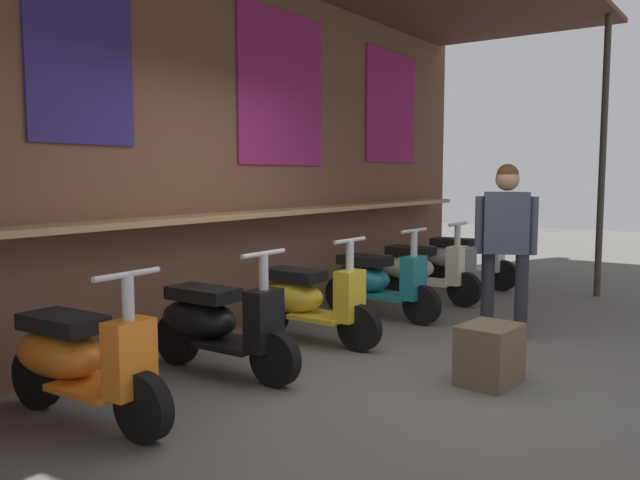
{
  "coord_description": "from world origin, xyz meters",
  "views": [
    {
      "loc": [
        -4.08,
        -2.34,
        1.5
      ],
      "look_at": [
        0.98,
        1.21,
        0.88
      ],
      "focal_mm": 36.25,
      "sensor_mm": 36.0,
      "label": 1
    }
  ],
  "objects": [
    {
      "name": "scooter_silver",
      "position": [
        4.11,
        1.08,
        0.39
      ],
      "size": [
        0.46,
        1.4,
        0.97
      ],
      "rotation": [
        0.0,
        0.0,
        -1.55
      ],
      "color": "#B2B5BA",
      "rests_on": "ground_plane"
    },
    {
      "name": "scooter_black",
      "position": [
        -0.59,
        1.08,
        0.39
      ],
      "size": [
        0.46,
        1.4,
        0.97
      ],
      "rotation": [
        0.0,
        0.0,
        -1.56
      ],
      "color": "black",
      "rests_on": "ground_plane"
    },
    {
      "name": "scooter_cream",
      "position": [
        2.86,
        1.08,
        0.39
      ],
      "size": [
        0.46,
        1.4,
        0.97
      ],
      "rotation": [
        0.0,
        0.0,
        -1.59
      ],
      "color": "beige",
      "rests_on": "ground_plane"
    },
    {
      "name": "shopper_with_handbag",
      "position": [
        1.69,
        -0.34,
        0.97
      ],
      "size": [
        0.45,
        0.63,
        1.61
      ],
      "rotation": [
        0.0,
        0.0,
        3.54
      ],
      "color": "#232328",
      "rests_on": "ground_plane"
    },
    {
      "name": "scooter_orange",
      "position": [
        -1.79,
        1.08,
        0.39
      ],
      "size": [
        0.46,
        1.4,
        0.97
      ],
      "rotation": [
        0.0,
        0.0,
        -1.53
      ],
      "color": "orange",
      "rests_on": "ground_plane"
    },
    {
      "name": "scooter_teal",
      "position": [
        1.79,
        1.08,
        0.39
      ],
      "size": [
        0.48,
        1.4,
        0.97
      ],
      "rotation": [
        0.0,
        0.0,
        -1.63
      ],
      "color": "#197075",
      "rests_on": "ground_plane"
    },
    {
      "name": "merchandise_crate",
      "position": [
        0.35,
        -0.73,
        0.22
      ],
      "size": [
        0.48,
        0.4,
        0.43
      ],
      "primitive_type": "cube",
      "rotation": [
        0.0,
        0.0,
        -0.08
      ],
      "color": "brown",
      "rests_on": "ground_plane"
    },
    {
      "name": "ground_plane",
      "position": [
        0.0,
        0.0,
        0.0
      ],
      "size": [
        29.63,
        29.63,
        0.0
      ],
      "primitive_type": "plane",
      "color": "#56544F"
    },
    {
      "name": "market_stall_facade",
      "position": [
        -0.01,
        1.81,
        2.0
      ],
      "size": [
        10.58,
        2.85,
        3.53
      ],
      "color": "brown",
      "rests_on": "ground_plane"
    },
    {
      "name": "scooter_yellow",
      "position": [
        0.56,
        1.08,
        0.39
      ],
      "size": [
        0.46,
        1.4,
        0.97
      ],
      "rotation": [
        0.0,
        0.0,
        -1.57
      ],
      "color": "gold",
      "rests_on": "ground_plane"
    }
  ]
}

